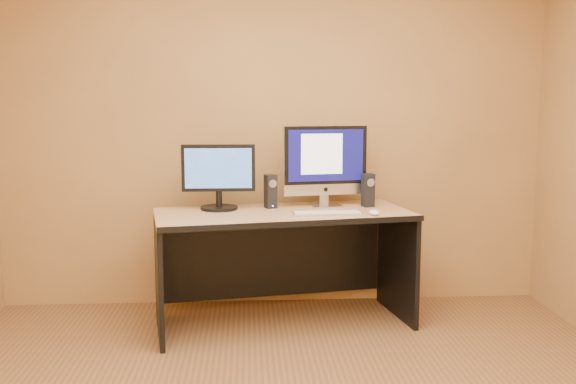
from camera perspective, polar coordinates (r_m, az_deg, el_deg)
name	(u,v)px	position (r m, az deg, el deg)	size (l,w,h in m)	color
walls	(293,149)	(2.73, 0.43, 3.86)	(4.00, 4.00, 2.60)	#A37741
desk	(283,268)	(4.33, -0.41, -6.81)	(1.68, 0.73, 0.77)	tan
imac	(326,165)	(4.43, 3.42, 2.39)	(0.60, 0.22, 0.58)	#B7B6BB
second_monitor	(219,177)	(4.33, -6.19, 1.32)	(0.50, 0.25, 0.44)	black
speaker_left	(271,191)	(4.39, -1.56, 0.06)	(0.07, 0.08, 0.23)	black
speaker_right	(368,190)	(4.47, 7.12, 0.16)	(0.07, 0.08, 0.23)	black
keyboard	(328,213)	(4.16, 3.53, -1.87)	(0.45, 0.12, 0.02)	silver
mouse	(374,212)	(4.15, 7.67, -1.80)	(0.06, 0.11, 0.04)	white
cable_a	(332,204)	(4.55, 3.89, -1.08)	(0.01, 0.01, 0.23)	black
cable_b	(317,204)	(4.53, 2.58, -1.10)	(0.01, 0.01, 0.19)	black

